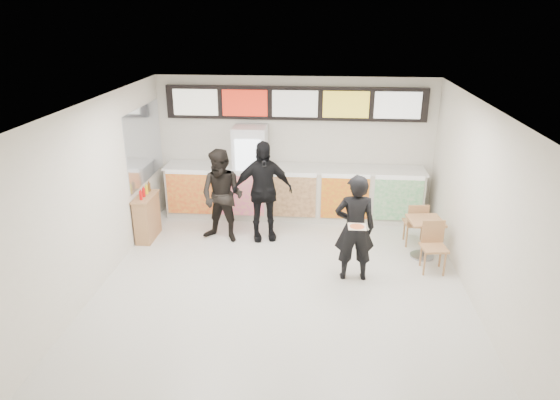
# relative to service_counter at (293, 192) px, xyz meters

# --- Properties ---
(floor) EXTENTS (7.00, 7.00, 0.00)m
(floor) POSITION_rel_service_counter_xyz_m (-0.00, -3.09, -0.57)
(floor) COLOR beige
(floor) RESTS_ON ground
(ceiling) EXTENTS (7.00, 7.00, 0.00)m
(ceiling) POSITION_rel_service_counter_xyz_m (-0.00, -3.09, 2.43)
(ceiling) COLOR white
(ceiling) RESTS_ON wall_back
(wall_back) EXTENTS (6.00, 0.00, 6.00)m
(wall_back) POSITION_rel_service_counter_xyz_m (-0.00, 0.41, 0.93)
(wall_back) COLOR silver
(wall_back) RESTS_ON floor
(wall_left) EXTENTS (0.00, 7.00, 7.00)m
(wall_left) POSITION_rel_service_counter_xyz_m (-3.00, -3.09, 0.93)
(wall_left) COLOR silver
(wall_left) RESTS_ON floor
(wall_right) EXTENTS (0.00, 7.00, 7.00)m
(wall_right) POSITION_rel_service_counter_xyz_m (3.00, -3.09, 0.93)
(wall_right) COLOR silver
(wall_right) RESTS_ON floor
(service_counter) EXTENTS (5.56, 0.77, 1.14)m
(service_counter) POSITION_rel_service_counter_xyz_m (0.00, 0.00, 0.00)
(service_counter) COLOR silver
(service_counter) RESTS_ON floor
(menu_board) EXTENTS (5.50, 0.14, 0.70)m
(menu_board) POSITION_rel_service_counter_xyz_m (0.00, 0.32, 1.88)
(menu_board) COLOR black
(menu_board) RESTS_ON wall_back
(drinks_fridge) EXTENTS (0.70, 0.67, 2.00)m
(drinks_fridge) POSITION_rel_service_counter_xyz_m (-0.93, 0.02, 0.43)
(drinks_fridge) COLOR white
(drinks_fridge) RESTS_ON floor
(mirror_panel) EXTENTS (0.01, 2.00, 1.50)m
(mirror_panel) POSITION_rel_service_counter_xyz_m (-2.99, -0.64, 1.18)
(mirror_panel) COLOR #B2B7BF
(mirror_panel) RESTS_ON wall_left
(customer_main) EXTENTS (0.70, 0.48, 1.85)m
(customer_main) POSITION_rel_service_counter_xyz_m (1.17, -2.60, 0.35)
(customer_main) COLOR black
(customer_main) RESTS_ON floor
(customer_left) EXTENTS (1.05, 0.91, 1.84)m
(customer_left) POSITION_rel_service_counter_xyz_m (-1.30, -1.29, 0.35)
(customer_left) COLOR black
(customer_left) RESTS_ON floor
(customer_mid) EXTENTS (1.25, 0.77, 2.00)m
(customer_mid) POSITION_rel_service_counter_xyz_m (-0.54, -1.15, 0.43)
(customer_mid) COLOR black
(customer_mid) RESTS_ON floor
(pizza_slice) EXTENTS (0.36, 0.36, 0.02)m
(pizza_slice) POSITION_rel_service_counter_xyz_m (1.17, -3.05, 0.58)
(pizza_slice) COLOR beige
(pizza_slice) RESTS_ON customer_main
(cafe_table) EXTENTS (0.66, 1.55, 0.88)m
(cafe_table) POSITION_rel_service_counter_xyz_m (2.50, -1.71, -0.06)
(cafe_table) COLOR tan
(cafe_table) RESTS_ON floor
(condiment_ledge) EXTENTS (0.33, 0.80, 1.07)m
(condiment_ledge) POSITION_rel_service_counter_xyz_m (-2.82, -1.34, -0.11)
(condiment_ledge) COLOR tan
(condiment_ledge) RESTS_ON floor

